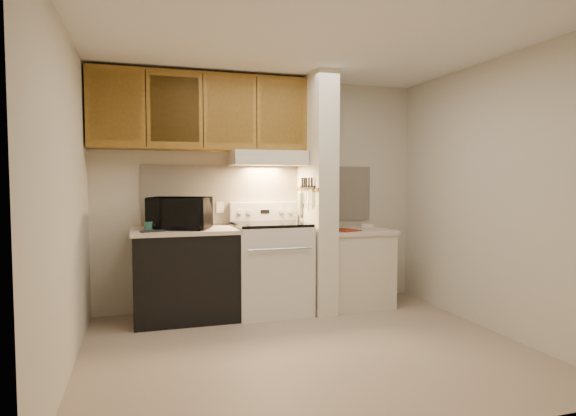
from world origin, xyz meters
name	(u,v)px	position (x,y,z in m)	size (l,w,h in m)	color
floor	(307,349)	(0.00, 0.00, 0.00)	(3.60, 3.60, 0.00)	tan
ceiling	(308,41)	(0.00, 0.00, 2.50)	(3.60, 3.60, 0.00)	white
wall_back	(263,193)	(0.00, 1.50, 1.25)	(3.60, 0.02, 2.50)	beige
wall_left	(66,201)	(-1.80, 0.00, 1.25)	(0.02, 3.00, 2.50)	beige
wall_right	(492,196)	(1.80, 0.00, 1.25)	(0.02, 3.00, 2.50)	beige
backsplash	(263,194)	(0.00, 1.49, 1.24)	(2.60, 0.02, 0.63)	silver
range_body	(271,269)	(0.00, 1.16, 0.46)	(0.76, 0.65, 0.92)	silver
oven_window	(279,271)	(0.00, 0.84, 0.50)	(0.50, 0.01, 0.30)	black
oven_handle	(280,249)	(0.00, 0.80, 0.72)	(0.02, 0.02, 0.65)	silver
cooktop	(271,224)	(0.00, 1.16, 0.94)	(0.74, 0.64, 0.03)	black
range_backguard	(264,211)	(0.00, 1.44, 1.05)	(0.76, 0.08, 0.20)	silver
range_display	(265,212)	(0.00, 1.40, 1.05)	(0.10, 0.01, 0.04)	black
range_knob_left_outer	(240,212)	(-0.28, 1.40, 1.05)	(0.05, 0.05, 0.02)	silver
range_knob_left_inner	(249,212)	(-0.18, 1.40, 1.05)	(0.05, 0.05, 0.02)	silver
range_knob_right_inner	(281,211)	(0.18, 1.40, 1.05)	(0.05, 0.05, 0.02)	silver
range_knob_right_outer	(290,211)	(0.28, 1.40, 1.05)	(0.05, 0.05, 0.02)	silver
dishwasher_front	(186,276)	(-0.88, 1.17, 0.43)	(1.00, 0.63, 0.87)	black
left_countertop	(185,231)	(-0.88, 1.17, 0.89)	(1.04, 0.67, 0.04)	beige
spoon_rest	(153,231)	(-1.20, 0.97, 0.92)	(0.23, 0.07, 0.02)	black
teal_jar	(149,226)	(-1.23, 1.08, 0.96)	(0.08, 0.08, 0.09)	#265A51
outlet	(220,207)	(-0.48, 1.48, 1.10)	(0.08, 0.01, 0.12)	beige
microwave	(180,213)	(-0.93, 1.15, 1.07)	(0.57, 0.39, 0.32)	black
partition_pillar	(317,193)	(0.51, 1.15, 1.25)	(0.22, 0.70, 2.50)	silver
pillar_trim	(307,189)	(0.39, 1.15, 1.30)	(0.01, 0.70, 0.04)	brown
knife_strip	(308,187)	(0.39, 1.10, 1.32)	(0.02, 0.42, 0.04)	black
knife_blade_a	(311,197)	(0.38, 0.95, 1.22)	(0.01, 0.04, 0.16)	silver
knife_handle_a	(312,182)	(0.38, 0.94, 1.37)	(0.02, 0.02, 0.10)	black
knife_blade_b	(310,198)	(0.38, 1.01, 1.21)	(0.01, 0.04, 0.18)	silver
knife_handle_b	(309,182)	(0.38, 1.03, 1.37)	(0.02, 0.02, 0.10)	black
knife_blade_c	(306,198)	(0.38, 1.11, 1.20)	(0.01, 0.04, 0.20)	silver
knife_handle_c	(306,182)	(0.38, 1.11, 1.37)	(0.02, 0.02, 0.10)	black
knife_blade_d	(304,196)	(0.38, 1.19, 1.22)	(0.01, 0.04, 0.16)	silver
knife_handle_d	(304,182)	(0.38, 1.18, 1.37)	(0.02, 0.02, 0.10)	black
knife_blade_e	(302,197)	(0.38, 1.26, 1.21)	(0.01, 0.04, 0.18)	silver
knife_handle_e	(302,182)	(0.38, 1.25, 1.37)	(0.02, 0.02, 0.10)	black
oven_mitt	(300,204)	(0.38, 1.32, 1.13)	(0.03, 0.10, 0.24)	gray
right_cab_base	(355,269)	(0.97, 1.15, 0.40)	(0.70, 0.60, 0.81)	beige
right_countertop	(356,231)	(0.97, 1.15, 0.83)	(0.74, 0.64, 0.04)	beige
red_folder	(344,230)	(0.79, 1.07, 0.86)	(0.24, 0.32, 0.01)	maroon
white_box	(367,226)	(1.19, 1.33, 0.87)	(0.14, 0.09, 0.04)	white
range_hood	(268,158)	(0.00, 1.28, 1.62)	(0.78, 0.44, 0.15)	beige
hood_lip	(273,162)	(0.00, 1.07, 1.58)	(0.78, 0.04, 0.06)	beige
upper_cabinets	(201,112)	(-0.69, 1.32, 2.08)	(2.18, 0.33, 0.77)	brown
cab_door_a	(116,107)	(-1.51, 1.17, 2.08)	(0.46, 0.01, 0.63)	brown
cab_gap_a	(146,108)	(-1.23, 1.16, 2.08)	(0.01, 0.01, 0.73)	black
cab_door_b	(175,109)	(-0.96, 1.17, 2.08)	(0.46, 0.01, 0.63)	brown
cab_gap_b	(203,110)	(-0.69, 1.16, 2.08)	(0.01, 0.01, 0.73)	black
cab_door_c	(230,111)	(-0.42, 1.17, 2.08)	(0.46, 0.01, 0.63)	brown
cab_gap_c	(257,113)	(-0.14, 1.16, 2.08)	(0.01, 0.01, 0.73)	black
cab_door_d	(282,114)	(0.13, 1.17, 2.08)	(0.46, 0.01, 0.63)	brown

